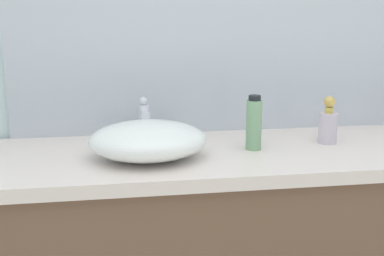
% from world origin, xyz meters
% --- Properties ---
extents(bathroom_wall_rear, '(6.00, 0.06, 2.60)m').
position_xyz_m(bathroom_wall_rear, '(0.00, 0.73, 1.30)').
color(bathroom_wall_rear, silver).
rests_on(bathroom_wall_rear, ground).
extents(sink_basin, '(0.35, 0.30, 0.11)m').
position_xyz_m(sink_basin, '(-0.24, 0.39, 0.93)').
color(sink_basin, white).
rests_on(sink_basin, vanity_counter).
extents(faucet, '(0.03, 0.13, 0.15)m').
position_xyz_m(faucet, '(-0.24, 0.56, 0.96)').
color(faucet, silver).
rests_on(faucet, vanity_counter).
extents(lotion_bottle, '(0.06, 0.06, 0.16)m').
position_xyz_m(lotion_bottle, '(0.36, 0.47, 0.94)').
color(lotion_bottle, silver).
rests_on(lotion_bottle, vanity_counter).
extents(perfume_bottle, '(0.05, 0.05, 0.17)m').
position_xyz_m(perfume_bottle, '(0.10, 0.43, 0.96)').
color(perfume_bottle, '#78A779').
rests_on(perfume_bottle, vanity_counter).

